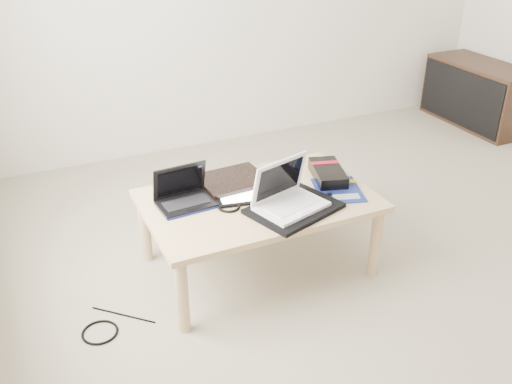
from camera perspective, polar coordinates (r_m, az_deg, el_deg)
name	(u,v)px	position (r m, az deg, el deg)	size (l,w,h in m)	color
ground	(415,268)	(3.07, 15.61, -7.30)	(4.00, 4.00, 0.00)	#AC9F8B
coffee_table	(258,207)	(2.79, 0.22, -1.48)	(1.10, 0.70, 0.40)	tan
media_cabinet	(479,94)	(5.04, 21.36, 9.09)	(0.41, 0.90, 0.50)	#3C2718
book	(233,181)	(2.89, -2.35, 1.13)	(0.34, 0.29, 0.03)	black
netbook	(184,196)	(2.72, -7.21, -0.42)	(0.27, 0.21, 0.19)	black
tablet	(240,196)	(2.77, -1.59, -0.36)	(0.28, 0.24, 0.01)	black
remote	(280,187)	(2.85, 2.44, 0.53)	(0.10, 0.25, 0.02)	silver
neoprene_sleeve	(294,208)	(2.66, 3.82, -1.65)	(0.40, 0.29, 0.02)	black
white_laptop	(287,197)	(2.64, 3.15, -0.47)	(0.36, 0.30, 0.22)	white
motherboard	(338,190)	(2.86, 8.24, 0.20)	(0.29, 0.33, 0.01)	#0D1454
gpu_box	(328,173)	(2.96, 7.19, 1.89)	(0.22, 0.32, 0.06)	black
cable_coil	(229,207)	(2.68, -2.73, -1.48)	(0.11, 0.11, 0.01)	black
floor_cable_coil	(100,332)	(2.66, -15.34, -13.38)	(0.16, 0.16, 0.01)	black
floor_cable_trail	(123,315)	(2.73, -13.14, -11.88)	(0.01, 0.01, 0.32)	black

